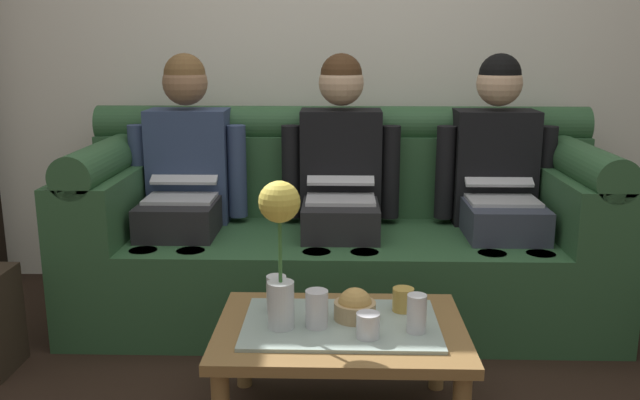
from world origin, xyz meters
TOP-DOWN VIEW (x-y plane):
  - back_wall_patterned at (0.00, 1.70)m, footprint 6.00×0.12m
  - couch at (0.00, 1.17)m, footprint 2.42×0.88m
  - person_left at (-0.73, 1.17)m, footprint 0.56×0.67m
  - person_middle at (0.00, 1.17)m, footprint 0.56×0.67m
  - person_right at (0.73, 1.17)m, footprint 0.56×0.67m
  - coffee_table at (0.00, 0.18)m, footprint 0.82×0.59m
  - flower_vase at (-0.19, 0.13)m, footprint 0.13×0.13m
  - snack_bowl at (0.05, 0.21)m, footprint 0.14×0.14m
  - cup_near_left at (-0.22, 0.27)m, footprint 0.07×0.07m
  - cup_near_right at (0.21, 0.29)m, footprint 0.07×0.07m
  - cup_far_center at (-0.08, 0.14)m, footprint 0.07×0.07m
  - cup_far_left at (0.24, 0.11)m, footprint 0.06×0.06m
  - cup_far_right at (0.08, 0.07)m, footprint 0.07×0.07m

SIDE VIEW (x-z plane):
  - coffee_table at x=0.00m, z-range 0.13..0.49m
  - couch at x=0.00m, z-range -0.11..0.85m
  - cup_far_right at x=0.08m, z-range 0.37..0.45m
  - cup_near_right at x=0.21m, z-range 0.37..0.45m
  - snack_bowl at x=0.05m, z-range 0.35..0.47m
  - cup_far_center at x=-0.08m, z-range 0.37..0.49m
  - cup_far_left at x=0.24m, z-range 0.37..0.49m
  - cup_near_left at x=-0.22m, z-range 0.37..0.49m
  - person_right at x=0.73m, z-range 0.05..1.27m
  - person_left at x=-0.73m, z-range 0.05..1.27m
  - person_middle at x=0.00m, z-range 0.05..1.27m
  - flower_vase at x=-0.19m, z-range 0.43..0.91m
  - back_wall_patterned at x=0.00m, z-range 0.00..2.90m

